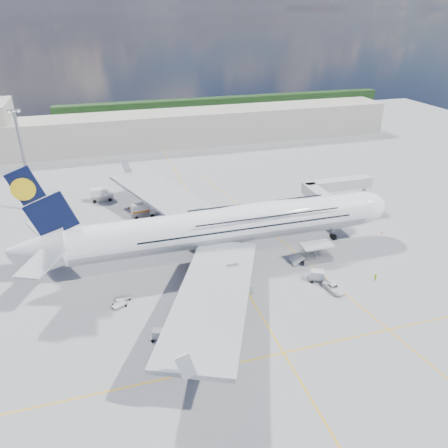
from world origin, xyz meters
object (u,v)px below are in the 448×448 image
object	(u,v)px
crew_nose	(323,246)
cone_wing_left_inner	(162,238)
crew_loader	(375,278)
dolly_back	(119,305)
airliner	(227,226)
dolly_row_a	(123,298)
dolly_row_c	(232,332)
catering_truck_outer	(102,195)
cone_wing_right_outer	(215,343)
cargo_loader	(315,255)
cone_nose	(382,232)
crew_van	(308,249)
cone_wing_left_outer	(129,207)
jet_bridge	(331,190)
catering_truck_inner	(143,211)
cone_wing_right_inner	(206,275)
baggage_tug	(234,323)
service_van	(334,288)
light_mast	(24,161)
cone_tail	(34,270)
crew_tug	(230,335)
dolly_row_b	(159,334)
dolly_nose_near	(245,288)

from	to	relation	value
crew_nose	cone_wing_left_inner	size ratio (longest dim) A/B	3.25
crew_loader	dolly_back	bearing A→B (deg)	-126.61
airliner	dolly_row_a	world-z (taller)	airliner
dolly_back	dolly_row_c	bearing A→B (deg)	-68.98
catering_truck_outer	cone_wing_right_outer	bearing A→B (deg)	-78.22
cargo_loader	cone_nose	bearing A→B (deg)	17.70
crew_van	cone_nose	xyz separation A→B (m)	(20.32, 3.11, -0.52)
cone_wing_left_outer	cone_wing_right_outer	world-z (taller)	cone_wing_right_outer
airliner	dolly_back	world-z (taller)	airliner
jet_bridge	catering_truck_inner	xyz separation A→B (m)	(-43.86, 12.61, -5.20)
cone_wing_right_inner	baggage_tug	bearing A→B (deg)	-87.26
jet_bridge	crew_van	distance (m)	20.42
service_van	light_mast	bearing A→B (deg)	128.38
dolly_row_a	cone_wing_left_outer	size ratio (longest dim) A/B	5.02
catering_truck_outer	service_van	size ratio (longest dim) A/B	1.30
airliner	jet_bridge	size ratio (longest dim) A/B	4.21
catering_truck_inner	cone_wing_left_outer	xyz separation A→B (m)	(-2.95, 6.40, -1.38)
airliner	light_mast	world-z (taller)	light_mast
baggage_tug	cone_tail	xyz separation A→B (m)	(-32.39, 27.04, -0.43)
crew_tug	cone_wing_left_outer	bearing A→B (deg)	87.16
cone_wing_right_outer	crew_van	bearing A→B (deg)	39.57
cone_wing_left_inner	cone_wing_left_outer	distance (m)	19.93
dolly_row_c	crew_tug	bearing A→B (deg)	-122.28
service_van	crew_loader	world-z (taller)	crew_loader
cone_nose	dolly_row_a	bearing A→B (deg)	-171.29
service_van	crew_van	distance (m)	14.24
catering_truck_inner	cone_wing_left_outer	size ratio (longest dim) A/B	10.63
crew_nose	crew_loader	size ratio (longest dim) A/B	1.19
catering_truck_outer	cone_wing_right_inner	xyz separation A→B (m)	(17.29, -43.50, -1.36)
light_mast	crew_nose	bearing A→B (deg)	-32.70
dolly_back	crew_loader	xyz separation A→B (m)	(46.70, -6.01, 0.51)
catering_truck_inner	baggage_tug	bearing A→B (deg)	-85.50
crew_nose	cone_wing_right_outer	xyz separation A→B (m)	(-29.86, -21.59, -0.67)
crew_tug	dolly_row_b	bearing A→B (deg)	149.23
jet_bridge	cone_wing_left_inner	bearing A→B (deg)	-179.75
cone_wing_right_outer	dolly_row_a	bearing A→B (deg)	128.20
baggage_tug	cone_wing_left_inner	xyz separation A→B (m)	(-6.39, 33.00, -0.44)
baggage_tug	jet_bridge	bearing A→B (deg)	43.00
catering_truck_inner	crew_tug	xyz separation A→B (m)	(7.31, -48.45, -0.76)
cone_wing_right_inner	cone_wing_left_outer	bearing A→B (deg)	106.76
jet_bridge	cone_wing_right_inner	world-z (taller)	jet_bridge
crew_loader	crew_tug	size ratio (longest dim) A/B	0.90
dolly_row_b	crew_loader	world-z (taller)	dolly_row_b
airliner	cone_wing_left_inner	distance (m)	17.33
dolly_nose_near	cone_wing_left_inner	world-z (taller)	dolly_nose_near
light_mast	service_van	xyz separation A→B (m)	(55.15, -52.83, -12.57)
jet_bridge	cone_wing_left_inner	xyz separation A→B (m)	(-41.43, -0.18, -6.57)
crew_nose	cone_nose	distance (m)	17.08
cone_wing_right_inner	cone_tail	bearing A→B (deg)	160.10
dolly_row_a	crew_nose	bearing A→B (deg)	0.19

